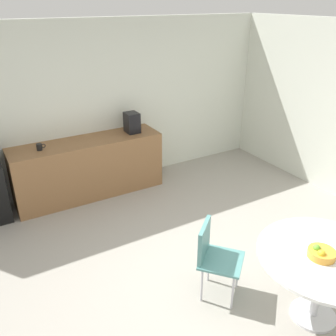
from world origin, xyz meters
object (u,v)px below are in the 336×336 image
round_table (324,265)px  mug_green (136,128)px  mug_white (40,147)px  fruit_bowl (321,253)px  chair_teal (212,252)px  coffee_maker (132,123)px

round_table → mug_green: bearing=93.6°
round_table → mug_white: 3.88m
round_table → mug_white: mug_white is taller
mug_green → fruit_bowl: bearing=-87.6°
chair_teal → mug_green: bearing=80.3°
fruit_bowl → mug_white: size_ratio=1.89×
fruit_bowl → mug_white: mug_white is taller
round_table → fruit_bowl: (-0.07, 0.01, 0.16)m
chair_teal → mug_green: mug_green is taller
fruit_bowl → mug_white: bearing=115.9°
chair_teal → mug_green: size_ratio=6.43×
chair_teal → coffee_maker: (0.39, 2.71, 0.54)m
mug_green → coffee_maker: bearing=-174.0°
mug_green → mug_white: bearing=-178.6°
fruit_bowl → coffee_maker: size_ratio=0.76×
fruit_bowl → coffee_maker: (-0.22, 3.48, 0.27)m
chair_teal → fruit_bowl: (0.61, -0.77, 0.27)m
mug_white → mug_green: size_ratio=1.00×
chair_teal → mug_white: size_ratio=6.43×
mug_green → coffee_maker: size_ratio=0.40×
round_table → chair_teal: chair_teal is taller
mug_white → chair_teal: bearing=-68.4°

